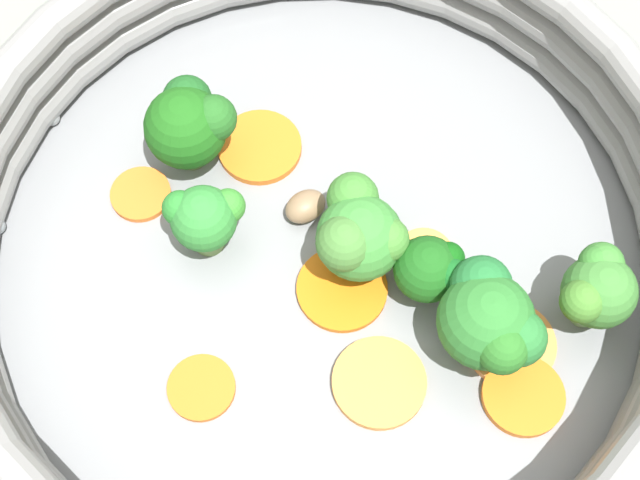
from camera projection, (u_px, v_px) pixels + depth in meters
The scene contains 19 objects.
ground_plane at pixel (320, 264), 0.46m from camera, with size 4.00×4.00×0.00m, color gray.
skillet at pixel (320, 258), 0.46m from camera, with size 0.34×0.34×0.01m, color gray.
skillet_rim_wall at pixel (320, 226), 0.42m from camera, with size 0.36×0.36×0.06m.
skillet_rivet_left at pixel (51, 118), 0.48m from camera, with size 0.01×0.01×0.01m, color gray.
carrot_slice_0 at pixel (424, 256), 0.45m from camera, with size 0.03×0.03×0.00m, color #F99D40.
carrot_slice_1 at pixel (379, 383), 0.42m from camera, with size 0.04×0.04×0.00m, color #F4923B.
carrot_slice_2 at pixel (260, 147), 0.48m from camera, with size 0.04×0.04×0.00m, color orange.
carrot_slice_3 at pixel (342, 289), 0.44m from camera, with size 0.05×0.05×0.00m, color orange.
carrot_slice_4 at pixel (523, 396), 0.42m from camera, with size 0.04×0.04×0.00m, color orange.
carrot_slice_5 at pixel (141, 194), 0.46m from camera, with size 0.03×0.03×0.00m, color orange.
carrot_slice_6 at pixel (201, 388), 0.42m from camera, with size 0.03×0.03×0.00m, color orange.
carrot_slice_7 at pixel (511, 344), 0.43m from camera, with size 0.04×0.04×0.00m, color #F18C42.
broccoli_floret_0 at pixel (189, 123), 0.45m from camera, with size 0.05×0.05×0.05m.
broccoli_floret_1 at pixel (431, 269), 0.42m from camera, with size 0.04×0.03×0.04m.
broccoli_floret_2 at pixel (490, 320), 0.40m from camera, with size 0.05×0.05×0.05m.
broccoli_floret_3 at pixel (360, 229), 0.42m from camera, with size 0.04×0.05×0.05m.
broccoli_floret_4 at pixel (596, 289), 0.41m from camera, with size 0.04×0.04×0.05m.
broccoli_floret_5 at pixel (204, 218), 0.43m from camera, with size 0.04×0.03×0.04m.
mushroom_piece_0 at pixel (305, 206), 0.45m from camera, with size 0.02×0.02×0.01m, color #866A4C.
Camera 1 is at (-0.05, 0.18, 0.42)m, focal length 50.00 mm.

